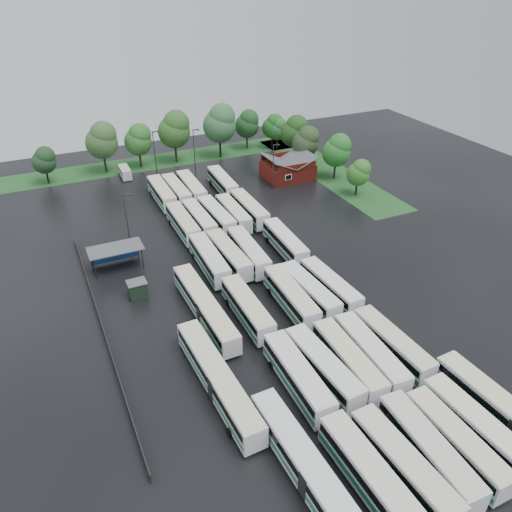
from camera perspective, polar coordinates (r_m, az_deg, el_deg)
name	(u,v)px	position (r m, az deg, el deg)	size (l,w,h in m)	color
ground	(280,317)	(67.73, 2.79, -6.95)	(160.00, 160.00, 0.00)	black
brick_building	(288,170)	(109.87, 3.65, 9.80)	(10.07, 8.60, 5.39)	maroon
wash_shed	(115,250)	(79.45, -15.80, 0.65)	(8.20, 4.20, 3.58)	#2D2D30
utility_hut	(138,289)	(72.48, -13.38, -3.73)	(2.70, 2.20, 2.62)	black
grass_strip_north	(162,161)	(122.32, -10.72, 10.65)	(80.00, 10.00, 0.01)	#1D501F
grass_strip_east	(326,171)	(115.41, 8.05, 9.63)	(10.00, 50.00, 0.01)	#1D501F
west_fence	(101,323)	(68.63, -17.29, -7.37)	(0.10, 50.00, 1.20)	#2D2D30
bus_r0c0	(369,475)	(49.71, 12.82, -23.20)	(2.94, 12.75, 3.54)	silver
bus_r0c1	(403,466)	(51.03, 16.47, -22.01)	(3.24, 12.66, 3.49)	silver
bus_r0c2	(428,450)	(52.78, 19.07, -20.22)	(3.19, 12.66, 3.50)	silver
bus_r0c3	(455,441)	(54.42, 21.84, -19.06)	(2.64, 12.04, 3.35)	silver
bus_r0c4	(475,426)	(56.40, 23.77, -17.35)	(3.10, 12.34, 3.41)	silver
bus_r1c0	(298,376)	(56.77, 4.79, -13.52)	(3.01, 12.72, 3.52)	silver
bus_r1c1	(323,367)	(58.12, 7.65, -12.47)	(3.30, 12.67, 3.49)	silver
bus_r1c2	(348,360)	(59.39, 10.47, -11.65)	(3.09, 12.53, 3.46)	silver
bus_r1c3	(370,354)	(60.73, 12.90, -10.81)	(3.30, 12.71, 3.50)	silver
bus_r1c4	(392,344)	(62.70, 15.29, -9.69)	(3.01, 12.36, 3.42)	silver
bus_r2c0	(247,308)	(66.03, -1.00, -5.98)	(2.81, 12.46, 3.46)	silver
bus_r2c2	(291,297)	(68.20, 4.00, -4.67)	(3.16, 12.70, 3.51)	silver
bus_r2c3	(309,291)	(69.59, 6.05, -4.01)	(3.20, 12.42, 3.43)	silver
bus_r2c4	(330,286)	(71.04, 8.46, -3.41)	(3.11, 12.25, 3.38)	silver
bus_r3c0	(209,259)	(76.47, -5.38, -0.38)	(3.06, 12.74, 3.53)	silver
bus_r3c1	(228,255)	(77.41, -3.17, 0.13)	(2.93, 12.63, 3.50)	silver
bus_r3c2	(248,252)	(78.13, -0.89, 0.50)	(3.25, 12.71, 3.51)	silver
bus_r3c4	(285,242)	(80.98, 3.33, 1.60)	(3.18, 12.47, 3.44)	silver
bus_r4c0	(183,223)	(87.62, -8.35, 3.73)	(2.72, 12.39, 3.44)	silver
bus_r4c1	(199,219)	(88.72, -6.50, 4.21)	(2.58, 12.09, 3.37)	silver
bus_r4c2	(216,216)	(89.46, -4.54, 4.59)	(2.88, 12.47, 3.46)	silver
bus_r4c3	(233,213)	(90.33, -2.61, 4.89)	(2.84, 12.07, 3.34)	silver
bus_r4c4	(249,209)	(91.73, -0.80, 5.42)	(2.85, 12.66, 3.51)	silver
bus_r5c0	(162,193)	(99.86, -10.73, 7.08)	(2.81, 12.60, 3.50)	silver
bus_r5c1	(177,191)	(100.57, -9.07, 7.38)	(2.62, 12.23, 3.40)	silver
bus_r5c2	(191,188)	(101.33, -7.39, 7.75)	(3.06, 12.74, 3.53)	silver
bus_r5c4	(222,182)	(103.33, -3.86, 8.39)	(3.22, 12.55, 3.46)	silver
artic_bus_west_a	(309,472)	(49.11, 6.11, -23.33)	(3.13, 18.64, 3.45)	silver
artic_bus_west_b	(205,307)	(66.60, -5.87, -5.82)	(2.95, 18.28, 3.38)	silver
artic_bus_west_c	(218,380)	(56.40, -4.38, -13.91)	(3.32, 18.70, 3.45)	silver
minibus	(125,172)	(113.80, -14.75, 9.28)	(2.10, 5.33, 2.31)	silver
tree_north_0	(44,160)	(114.45, -23.03, 10.07)	(4.93, 4.93, 8.16)	black
tree_north_1	(102,140)	(115.90, -17.17, 12.56)	(6.96, 6.96, 11.53)	#2E2217
tree_north_2	(139,139)	(117.29, -13.27, 12.85)	(6.12, 6.12, 10.13)	black
tree_north_3	(175,129)	(118.61, -9.26, 14.13)	(7.34, 7.34, 12.16)	#361F12
tree_north_4	(220,123)	(120.52, -4.11, 14.93)	(7.74, 7.74, 12.81)	black
tree_north_5	(248,124)	(126.62, -0.97, 14.89)	(5.93, 5.93, 9.82)	black
tree_north_6	(273,126)	(127.69, 1.97, 14.63)	(5.17, 5.16, 8.55)	black
tree_east_0	(359,172)	(102.12, 11.71, 9.35)	(4.63, 4.61, 7.64)	black
tree_east_1	(337,150)	(109.23, 9.28, 11.87)	(6.03, 6.03, 9.98)	black
tree_east_2	(306,141)	(113.99, 5.77, 12.91)	(5.98, 5.98, 9.90)	#302215
tree_east_3	(295,131)	(119.55, 4.47, 14.06)	(6.38, 6.38, 10.57)	#382C1E
tree_east_4	(278,129)	(127.06, 2.54, 14.31)	(4.71, 4.70, 7.79)	black
lamp_post_ne	(274,164)	(102.67, 2.05, 10.49)	(1.48, 0.29, 9.59)	#2D2D30
lamp_post_nw	(128,221)	(80.90, -14.45, 3.94)	(1.61, 0.31, 10.48)	#2D2D30
lamp_post_back_w	(155,152)	(109.04, -11.44, 11.53)	(1.65, 0.32, 10.74)	#2D2D30
lamp_post_back_e	(195,149)	(111.23, -7.03, 12.07)	(1.55, 0.30, 10.04)	#2D2D30
puddle_0	(351,414)	(56.42, 10.77, -17.32)	(5.72, 5.72, 0.01)	black
puddle_1	(465,416)	(59.57, 22.80, -16.54)	(2.76, 2.76, 0.01)	black
puddle_2	(208,337)	(64.72, -5.45, -9.20)	(8.01, 8.01, 0.01)	black
puddle_3	(343,323)	(67.64, 9.96, -7.53)	(3.84, 3.84, 0.01)	black
puddle_4	(440,370)	(63.80, 20.26, -12.14)	(3.62, 3.62, 0.01)	black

